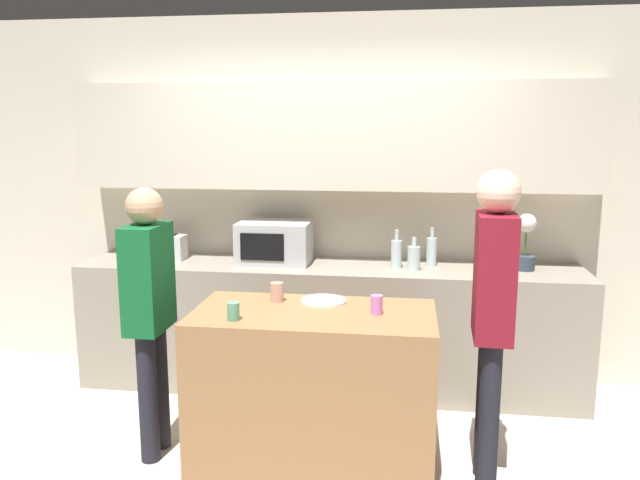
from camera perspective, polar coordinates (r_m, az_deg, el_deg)
back_wall at (r=4.65m, az=1.20°, el=5.93°), size 6.40×0.40×2.70m
back_counter at (r=4.59m, az=0.74°, el=-7.90°), size 3.60×0.62×0.91m
kitchen_island at (r=3.56m, az=-0.58°, el=-13.53°), size 1.32×0.68×0.90m
microwave at (r=4.56m, az=-4.16°, el=-0.20°), size 0.52×0.39×0.30m
toaster at (r=4.81m, az=-13.76°, el=-0.64°), size 0.26×0.16×0.18m
potted_plant at (r=4.52m, az=18.29°, el=-0.17°), size 0.14×0.14×0.40m
bottle_0 at (r=4.40m, az=7.00°, el=-1.23°), size 0.08×0.08×0.27m
bottle_1 at (r=4.36m, az=8.57°, el=-1.60°), size 0.09×0.09×0.23m
bottle_2 at (r=4.51m, az=10.16°, el=-1.01°), size 0.07×0.07×0.28m
plate_on_island at (r=3.58m, az=0.32°, el=-5.59°), size 0.26×0.26×0.01m
cup_0 at (r=3.59m, az=-3.96°, el=-4.78°), size 0.08×0.08×0.11m
cup_1 at (r=3.36m, az=5.20°, el=-5.91°), size 0.07×0.07×0.10m
cup_2 at (r=3.28m, az=-7.92°, el=-6.48°), size 0.06×0.06×0.09m
person_left at (r=3.33m, az=15.53°, el=-5.48°), size 0.22×0.35×1.69m
person_center at (r=3.66m, az=-15.36°, el=-5.42°), size 0.21×0.34×1.57m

